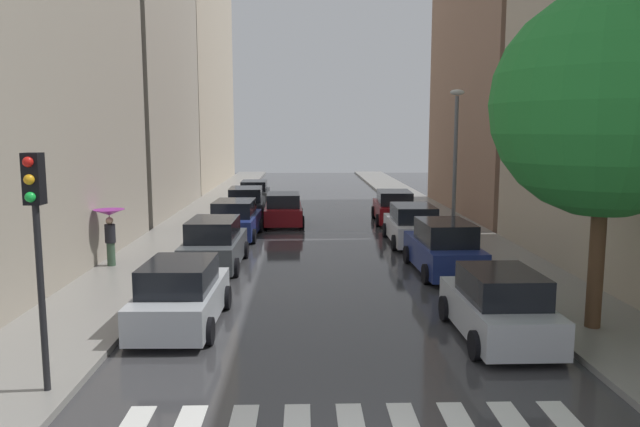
{
  "coord_description": "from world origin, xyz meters",
  "views": [
    {
      "loc": [
        -0.78,
        -7.69,
        4.85
      ],
      "look_at": [
        0.02,
        21.06,
        0.82
      ],
      "focal_mm": 33.76,
      "sensor_mm": 36.0,
      "label": 1
    }
  ],
  "objects_px": {
    "parked_car_left_fourth": "(246,204)",
    "parked_car_left_third": "(235,220)",
    "parked_car_left_fifth": "(254,193)",
    "pedestrian_foreground": "(110,224)",
    "parked_car_left_second": "(214,245)",
    "parked_car_left_nearest": "(181,296)",
    "car_midroad": "(283,210)",
    "street_tree_right": "(607,104)",
    "parked_car_right_second": "(443,249)",
    "parked_car_right_fourth": "(394,207)",
    "lamp_post_right": "(455,154)",
    "parked_car_right_nearest": "(499,307)",
    "parked_car_right_third": "(412,226)",
    "traffic_light_left_corner": "(36,220)"
  },
  "relations": [
    {
      "from": "parked_car_left_fourth",
      "to": "parked_car_left_third",
      "type": "bearing_deg",
      "value": 178.46
    },
    {
      "from": "parked_car_left_fifth",
      "to": "pedestrian_foreground",
      "type": "relative_size",
      "value": 2.12
    },
    {
      "from": "parked_car_left_second",
      "to": "pedestrian_foreground",
      "type": "relative_size",
      "value": 2.28
    },
    {
      "from": "parked_car_left_nearest",
      "to": "parked_car_left_second",
      "type": "distance_m",
      "value": 6.44
    },
    {
      "from": "car_midroad",
      "to": "pedestrian_foreground",
      "type": "relative_size",
      "value": 2.21
    },
    {
      "from": "pedestrian_foreground",
      "to": "street_tree_right",
      "type": "relative_size",
      "value": 0.25
    },
    {
      "from": "parked_car_left_fourth",
      "to": "parked_car_right_second",
      "type": "relative_size",
      "value": 1.0
    },
    {
      "from": "parked_car_right_fourth",
      "to": "lamp_post_right",
      "type": "relative_size",
      "value": 0.75
    },
    {
      "from": "parked_car_right_nearest",
      "to": "parked_car_right_fourth",
      "type": "xyz_separation_m",
      "value": [
        0.24,
        17.83,
        0.01
      ]
    },
    {
      "from": "parked_car_right_fourth",
      "to": "parked_car_left_fourth",
      "type": "bearing_deg",
      "value": 83.36
    },
    {
      "from": "parked_car_left_second",
      "to": "car_midroad",
      "type": "height_order",
      "value": "parked_car_left_second"
    },
    {
      "from": "parked_car_left_fifth",
      "to": "car_midroad",
      "type": "height_order",
      "value": "car_midroad"
    },
    {
      "from": "parked_car_left_third",
      "to": "parked_car_left_fourth",
      "type": "height_order",
      "value": "parked_car_left_fourth"
    },
    {
      "from": "parked_car_right_third",
      "to": "traffic_light_left_corner",
      "type": "xyz_separation_m",
      "value": [
        -9.31,
        -14.68,
        2.5
      ]
    },
    {
      "from": "street_tree_right",
      "to": "lamp_post_right",
      "type": "height_order",
      "value": "street_tree_right"
    },
    {
      "from": "parked_car_left_second",
      "to": "parked_car_left_fifth",
      "type": "xyz_separation_m",
      "value": [
        -0.05,
        18.25,
        -0.09
      ]
    },
    {
      "from": "parked_car_right_nearest",
      "to": "traffic_light_left_corner",
      "type": "relative_size",
      "value": 0.94
    },
    {
      "from": "parked_car_left_nearest",
      "to": "parked_car_left_fifth",
      "type": "distance_m",
      "value": 24.69
    },
    {
      "from": "parked_car_left_third",
      "to": "parked_car_left_fourth",
      "type": "distance_m",
      "value": 5.69
    },
    {
      "from": "parked_car_right_fourth",
      "to": "parked_car_left_third",
      "type": "bearing_deg",
      "value": 121.94
    },
    {
      "from": "parked_car_right_nearest",
      "to": "parked_car_right_fourth",
      "type": "height_order",
      "value": "parked_car_right_fourth"
    },
    {
      "from": "parked_car_left_fourth",
      "to": "parked_car_right_nearest",
      "type": "distance_m",
      "value": 20.55
    },
    {
      "from": "parked_car_left_third",
      "to": "traffic_light_left_corner",
      "type": "distance_m",
      "value": 16.54
    },
    {
      "from": "parked_car_left_nearest",
      "to": "parked_car_left_fifth",
      "type": "height_order",
      "value": "parked_car_left_nearest"
    },
    {
      "from": "parked_car_left_second",
      "to": "traffic_light_left_corner",
      "type": "height_order",
      "value": "traffic_light_left_corner"
    },
    {
      "from": "parked_car_left_fourth",
      "to": "parked_car_right_second",
      "type": "bearing_deg",
      "value": -149.92
    },
    {
      "from": "car_midroad",
      "to": "lamp_post_right",
      "type": "distance_m",
      "value": 9.77
    },
    {
      "from": "parked_car_right_fourth",
      "to": "pedestrian_foreground",
      "type": "bearing_deg",
      "value": 135.09
    },
    {
      "from": "pedestrian_foreground",
      "to": "parked_car_right_fourth",
      "type": "bearing_deg",
      "value": -170.14
    },
    {
      "from": "lamp_post_right",
      "to": "parked_car_right_second",
      "type": "bearing_deg",
      "value": -107.47
    },
    {
      "from": "parked_car_right_second",
      "to": "car_midroad",
      "type": "xyz_separation_m",
      "value": [
        -5.78,
        10.68,
        -0.07
      ]
    },
    {
      "from": "parked_car_right_second",
      "to": "parked_car_left_second",
      "type": "bearing_deg",
      "value": 80.71
    },
    {
      "from": "parked_car_right_second",
      "to": "parked_car_right_fourth",
      "type": "height_order",
      "value": "parked_car_right_second"
    },
    {
      "from": "parked_car_left_second",
      "to": "parked_car_left_fourth",
      "type": "bearing_deg",
      "value": 0.73
    },
    {
      "from": "parked_car_right_nearest",
      "to": "car_midroad",
      "type": "height_order",
      "value": "parked_car_right_nearest"
    },
    {
      "from": "parked_car_right_fourth",
      "to": "traffic_light_left_corner",
      "type": "distance_m",
      "value": 22.89
    },
    {
      "from": "parked_car_left_fifth",
      "to": "lamp_post_right",
      "type": "relative_size",
      "value": 0.66
    },
    {
      "from": "parked_car_right_second",
      "to": "parked_car_right_third",
      "type": "relative_size",
      "value": 0.99
    },
    {
      "from": "car_midroad",
      "to": "traffic_light_left_corner",
      "type": "relative_size",
      "value": 1.01
    },
    {
      "from": "street_tree_right",
      "to": "lamp_post_right",
      "type": "relative_size",
      "value": 1.25
    },
    {
      "from": "traffic_light_left_corner",
      "to": "parked_car_right_third",
      "type": "bearing_deg",
      "value": 57.62
    },
    {
      "from": "parked_car_right_second",
      "to": "lamp_post_right",
      "type": "bearing_deg",
      "value": -19.2
    },
    {
      "from": "parked_car_right_nearest",
      "to": "parked_car_left_third",
      "type": "bearing_deg",
      "value": 28.96
    },
    {
      "from": "parked_car_right_third",
      "to": "car_midroad",
      "type": "distance_m",
      "value": 7.83
    },
    {
      "from": "parked_car_left_nearest",
      "to": "street_tree_right",
      "type": "height_order",
      "value": "street_tree_right"
    },
    {
      "from": "parked_car_left_nearest",
      "to": "parked_car_right_second",
      "type": "height_order",
      "value": "parked_car_right_second"
    },
    {
      "from": "parked_car_left_third",
      "to": "parked_car_right_fourth",
      "type": "bearing_deg",
      "value": -58.62
    },
    {
      "from": "parked_car_left_fifth",
      "to": "car_midroad",
      "type": "bearing_deg",
      "value": -166.43
    },
    {
      "from": "lamp_post_right",
      "to": "traffic_light_left_corner",
      "type": "bearing_deg",
      "value": -127.31
    },
    {
      "from": "parked_car_left_nearest",
      "to": "parked_car_left_third",
      "type": "bearing_deg",
      "value": 1.3
    }
  ]
}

